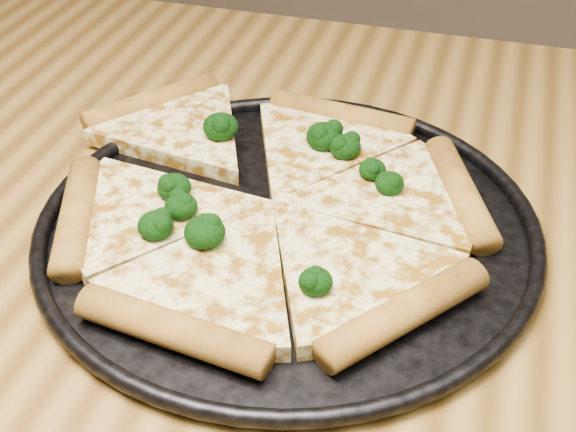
# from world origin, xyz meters

# --- Properties ---
(dining_table) EXTENTS (1.20, 0.90, 0.75)m
(dining_table) POSITION_xyz_m (0.00, 0.00, 0.66)
(dining_table) COLOR olive
(dining_table) RESTS_ON ground
(pizza_pan) EXTENTS (0.41, 0.41, 0.02)m
(pizza_pan) POSITION_xyz_m (-0.00, 0.02, 0.76)
(pizza_pan) COLOR black
(pizza_pan) RESTS_ON dining_table
(pizza) EXTENTS (0.41, 0.38, 0.03)m
(pizza) POSITION_xyz_m (-0.03, 0.04, 0.77)
(pizza) COLOR #E9E38E
(pizza) RESTS_ON pizza_pan
(broccoli_florets) EXTENTS (0.20, 0.22, 0.02)m
(broccoli_florets) POSITION_xyz_m (-0.04, 0.05, 0.78)
(broccoli_florets) COLOR black
(broccoli_florets) RESTS_ON pizza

